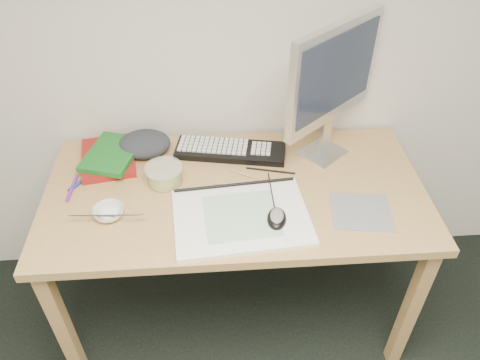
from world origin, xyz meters
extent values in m
plane|color=silver|center=(0.00, 1.80, 1.30)|extent=(3.60, 0.00, 3.60)
cube|color=tan|center=(-0.92, 1.13, 0.36)|extent=(0.05, 0.05, 0.71)
cube|color=tan|center=(0.38, 1.13, 0.36)|extent=(0.05, 0.05, 0.71)
cube|color=tan|center=(-0.92, 1.73, 0.36)|extent=(0.05, 0.05, 0.71)
cube|color=tan|center=(0.38, 1.73, 0.36)|extent=(0.05, 0.05, 0.71)
cube|color=tan|center=(-0.27, 1.43, 0.73)|extent=(1.40, 0.70, 0.03)
cube|color=slate|center=(0.16, 1.28, 0.75)|extent=(0.23, 0.21, 0.00)
cube|color=white|center=(-0.26, 1.28, 0.76)|extent=(0.49, 0.37, 0.01)
cube|color=black|center=(-0.28, 1.65, 0.76)|extent=(0.46, 0.22, 0.03)
cube|color=silver|center=(0.09, 1.62, 0.75)|extent=(0.22, 0.21, 0.01)
cube|color=silver|center=(0.09, 1.62, 0.83)|extent=(0.05, 0.05, 0.15)
cube|color=silver|center=(0.09, 1.62, 1.10)|extent=(0.38, 0.32, 0.38)
cube|color=black|center=(0.09, 1.62, 1.11)|extent=(0.32, 0.27, 0.30)
ellipsoid|color=black|center=(-0.14, 1.25, 0.78)|extent=(0.08, 0.12, 0.04)
imported|color=white|center=(-0.72, 1.32, 0.77)|extent=(0.11, 0.11, 0.03)
cylinder|color=silver|center=(-0.72, 1.28, 0.79)|extent=(0.25, 0.03, 0.02)
cylinder|color=gold|center=(-0.53, 1.49, 0.78)|extent=(0.15, 0.15, 0.07)
cube|color=maroon|center=(-0.76, 1.64, 0.76)|extent=(0.24, 0.30, 0.03)
cube|color=#18601E|center=(-0.74, 1.63, 0.79)|extent=(0.24, 0.29, 0.02)
ellipsoid|color=#24272B|center=(-0.62, 1.69, 0.79)|extent=(0.21, 0.19, 0.07)
cylinder|color=#E37186|center=(-0.27, 1.44, 0.75)|extent=(0.18, 0.05, 0.01)
cylinder|color=tan|center=(-0.21, 1.49, 0.75)|extent=(0.16, 0.10, 0.01)
cylinder|color=black|center=(-0.13, 1.52, 0.75)|extent=(0.19, 0.05, 0.01)
cylinder|color=navy|center=(-0.84, 1.51, 0.76)|extent=(0.09, 0.12, 0.01)
cylinder|color=#C86417|center=(-0.80, 1.56, 0.76)|extent=(0.03, 0.12, 0.01)
cylinder|color=#702587|center=(-0.87, 1.47, 0.76)|extent=(0.02, 0.14, 0.01)
camera|label=1|loc=(-0.35, 0.14, 1.90)|focal=35.00mm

